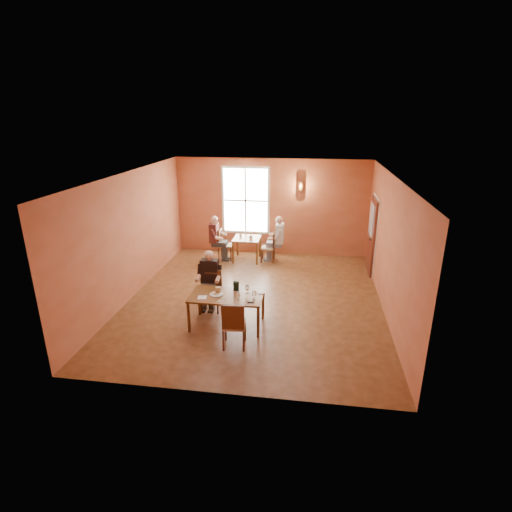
# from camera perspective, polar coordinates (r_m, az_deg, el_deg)

# --- Properties ---
(ground) EXTENTS (6.00, 7.00, 0.01)m
(ground) POSITION_cam_1_polar(r_m,az_deg,el_deg) (9.76, -0.17, -6.21)
(ground) COLOR brown
(ground) RESTS_ON ground
(wall_back) EXTENTS (6.00, 0.04, 3.00)m
(wall_back) POSITION_cam_1_polar(r_m,az_deg,el_deg) (12.56, 2.17, 6.97)
(wall_back) COLOR brown
(wall_back) RESTS_ON ground
(wall_front) EXTENTS (6.00, 0.04, 3.00)m
(wall_front) POSITION_cam_1_polar(r_m,az_deg,el_deg) (6.01, -5.11, -7.74)
(wall_front) COLOR brown
(wall_front) RESTS_ON ground
(wall_left) EXTENTS (0.04, 7.00, 3.00)m
(wall_left) POSITION_cam_1_polar(r_m,az_deg,el_deg) (10.07, -17.35, 2.86)
(wall_left) COLOR brown
(wall_left) RESTS_ON ground
(wall_right) EXTENTS (0.04, 7.00, 3.00)m
(wall_right) POSITION_cam_1_polar(r_m,az_deg,el_deg) (9.27, 18.50, 1.31)
(wall_right) COLOR brown
(wall_right) RESTS_ON ground
(ceiling) EXTENTS (6.00, 7.00, 0.04)m
(ceiling) POSITION_cam_1_polar(r_m,az_deg,el_deg) (8.87, -0.19, 11.51)
(ceiling) COLOR white
(ceiling) RESTS_ON wall_back
(window) EXTENTS (1.36, 0.10, 1.96)m
(window) POSITION_cam_1_polar(r_m,az_deg,el_deg) (12.57, -1.50, 7.93)
(window) COLOR white
(window) RESTS_ON wall_back
(door) EXTENTS (0.12, 1.04, 2.10)m
(door) POSITION_cam_1_polar(r_m,az_deg,el_deg) (11.56, 16.14, 2.77)
(door) COLOR maroon
(door) RESTS_ON ground
(wall_sconce) EXTENTS (0.16, 0.16, 0.28)m
(wall_sconce) POSITION_cam_1_polar(r_m,az_deg,el_deg) (12.26, 6.41, 9.89)
(wall_sconce) COLOR brown
(wall_sconce) RESTS_ON wall_back
(main_table) EXTENTS (1.51, 0.85, 0.71)m
(main_table) POSITION_cam_1_polar(r_m,az_deg,el_deg) (8.49, -4.16, -7.75)
(main_table) COLOR brown
(main_table) RESTS_ON ground
(chair_diner_main) EXTENTS (0.40, 0.40, 0.92)m
(chair_diner_main) POSITION_cam_1_polar(r_m,az_deg,el_deg) (9.12, -6.39, -5.07)
(chair_diner_main) COLOR brown
(chair_diner_main) RESTS_ON ground
(diner_main) EXTENTS (0.52, 0.52, 1.30)m
(diner_main) POSITION_cam_1_polar(r_m,az_deg,el_deg) (9.02, -6.49, -4.03)
(diner_main) COLOR #44261D
(diner_main) RESTS_ON ground
(chair_empty) EXTENTS (0.46, 0.46, 0.96)m
(chair_empty) POSITION_cam_1_polar(r_m,az_deg,el_deg) (7.73, -3.14, -9.63)
(chair_empty) COLOR brown
(chair_empty) RESTS_ON ground
(plate_food) EXTENTS (0.35, 0.35, 0.04)m
(plate_food) POSITION_cam_1_polar(r_m,az_deg,el_deg) (8.36, -5.70, -5.43)
(plate_food) COLOR white
(plate_food) RESTS_ON main_table
(sandwich) EXTENTS (0.12, 0.11, 0.11)m
(sandwich) POSITION_cam_1_polar(r_m,az_deg,el_deg) (8.44, -5.47, -4.89)
(sandwich) COLOR tan
(sandwich) RESTS_ON main_table
(goblet_a) EXTENTS (0.10, 0.10, 0.19)m
(goblet_a) POSITION_cam_1_polar(r_m,az_deg,el_deg) (8.35, -1.25, -4.77)
(goblet_a) COLOR white
(goblet_a) RESTS_ON main_table
(goblet_b) EXTENTS (0.10, 0.10, 0.20)m
(goblet_b) POSITION_cam_1_polar(r_m,az_deg,el_deg) (8.09, -0.28, -5.58)
(goblet_b) COLOR white
(goblet_b) RESTS_ON main_table
(goblet_c) EXTENTS (0.10, 0.10, 0.20)m
(goblet_c) POSITION_cam_1_polar(r_m,az_deg,el_deg) (8.05, -2.58, -5.72)
(goblet_c) COLOR white
(goblet_c) RESTS_ON main_table
(menu_stand) EXTENTS (0.13, 0.08, 0.21)m
(menu_stand) POSITION_cam_1_polar(r_m,az_deg,el_deg) (8.48, -2.85, -4.34)
(menu_stand) COLOR black
(menu_stand) RESTS_ON main_table
(knife) EXTENTS (0.17, 0.11, 0.00)m
(knife) POSITION_cam_1_polar(r_m,az_deg,el_deg) (8.10, -4.93, -6.37)
(knife) COLOR silver
(knife) RESTS_ON main_table
(napkin) EXTENTS (0.21, 0.21, 0.01)m
(napkin) POSITION_cam_1_polar(r_m,az_deg,el_deg) (8.28, -7.68, -5.88)
(napkin) COLOR white
(napkin) RESTS_ON main_table
(side_plate) EXTENTS (0.19, 0.19, 0.01)m
(side_plate) POSITION_cam_1_polar(r_m,az_deg,el_deg) (8.43, 0.75, -5.19)
(side_plate) COLOR white
(side_plate) RESTS_ON main_table
(sunglasses) EXTENTS (0.13, 0.06, 0.02)m
(sunglasses) POSITION_cam_1_polar(r_m,az_deg,el_deg) (8.00, -0.80, -6.62)
(sunglasses) COLOR black
(sunglasses) RESTS_ON main_table
(second_table) EXTENTS (0.80, 0.80, 0.71)m
(second_table) POSITION_cam_1_polar(r_m,az_deg,el_deg) (12.21, -1.31, 1.02)
(second_table) COLOR brown
(second_table) RESTS_ON ground
(chair_diner_white) EXTENTS (0.40, 0.40, 0.90)m
(chair_diner_white) POSITION_cam_1_polar(r_m,az_deg,el_deg) (12.09, 1.72, 1.30)
(chair_diner_white) COLOR brown
(chair_diner_white) RESTS_ON ground
(diner_white) EXTENTS (0.54, 0.54, 1.34)m
(diner_white) POSITION_cam_1_polar(r_m,az_deg,el_deg) (12.02, 1.87, 2.30)
(diner_white) COLOR white
(diner_white) RESTS_ON ground
(chair_diner_maroon) EXTENTS (0.41, 0.41, 0.93)m
(chair_diner_maroon) POSITION_cam_1_polar(r_m,az_deg,el_deg) (12.29, -4.31, 1.65)
(chair_diner_maroon) COLOR #452418
(chair_diner_maroon) RESTS_ON ground
(diner_maroon) EXTENTS (0.53, 0.53, 1.33)m
(diner_maroon) POSITION_cam_1_polar(r_m,az_deg,el_deg) (12.24, -4.47, 2.55)
(diner_maroon) COLOR maroon
(diner_maroon) RESTS_ON ground
(cup_a) EXTENTS (0.15, 0.15, 0.09)m
(cup_a) POSITION_cam_1_polar(r_m,az_deg,el_deg) (12.01, -0.74, 2.70)
(cup_a) COLOR silver
(cup_a) RESTS_ON second_table
(cup_b) EXTENTS (0.12, 0.12, 0.09)m
(cup_b) POSITION_cam_1_polar(r_m,az_deg,el_deg) (12.21, -2.21, 2.95)
(cup_b) COLOR white
(cup_b) RESTS_ON second_table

